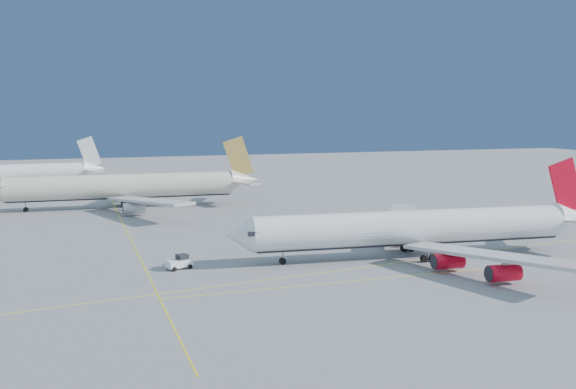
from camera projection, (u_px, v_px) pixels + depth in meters
The scene contains 6 objects.
ground at pixel (386, 254), 109.08m from camera, with size 500.00×500.00×0.00m, color slate.
taxiway_lines at pixel (292, 253), 110.32m from camera, with size 118.86×140.00×0.02m.
airliner_virgin at pixel (420, 228), 106.99m from camera, with size 65.61×58.72×16.18m.
airliner_etihad at pixel (128, 186), 161.27m from camera, with size 67.89×62.76×17.73m.
airliner_third at pixel (6, 174), 199.37m from camera, with size 60.35×55.63×16.19m.
pushback_tug at pixel (180, 262), 99.10m from camera, with size 4.31×3.38×2.18m.
Camera 1 is at (-50.30, -95.73, 24.22)m, focal length 40.00 mm.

